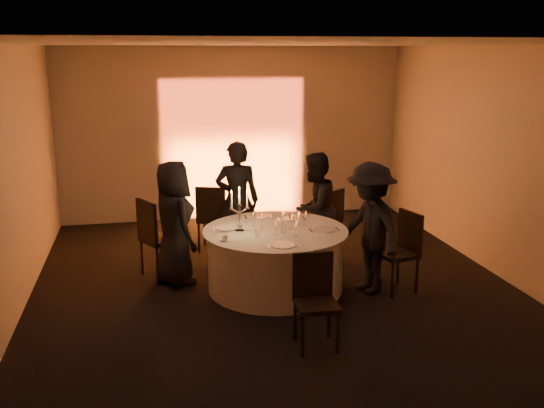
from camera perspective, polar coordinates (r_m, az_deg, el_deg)
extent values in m
plane|color=black|center=(7.74, 0.31, -7.92)|extent=(7.00, 7.00, 0.00)
plane|color=silver|center=(7.16, 0.34, 14.90)|extent=(7.00, 7.00, 0.00)
plane|color=#BCB8AE|center=(10.70, -3.69, 6.61)|extent=(7.00, 0.00, 7.00)
plane|color=#BCB8AE|center=(4.07, 10.94, -6.43)|extent=(7.00, 0.00, 7.00)
plane|color=#BCB8AE|center=(7.29, -23.39, 1.84)|extent=(0.00, 7.00, 7.00)
plane|color=#BCB8AE|center=(8.46, 20.65, 3.67)|extent=(0.00, 7.00, 7.00)
cube|color=black|center=(10.70, -3.34, -1.32)|extent=(0.25, 0.12, 0.10)
cylinder|color=black|center=(7.73, 0.31, -7.82)|extent=(0.60, 0.60, 0.03)
cylinder|color=black|center=(7.60, 0.31, -5.30)|extent=(0.20, 0.20, 0.75)
cylinder|color=silver|center=(7.60, 0.31, -5.30)|extent=(1.68, 1.68, 0.75)
cylinder|color=silver|center=(7.48, 0.32, -2.52)|extent=(1.80, 1.80, 0.02)
cube|color=black|center=(8.12, -10.33, -3.26)|extent=(0.63, 0.63, 0.05)
cube|color=black|center=(7.94, -11.71, -1.58)|extent=(0.26, 0.42, 0.53)
cylinder|color=black|center=(8.14, -8.32, -5.06)|extent=(0.04, 0.04, 0.50)
cylinder|color=black|center=(8.46, -9.78, -4.37)|extent=(0.04, 0.04, 0.50)
cylinder|color=black|center=(7.95, -10.74, -5.65)|extent=(0.04, 0.04, 0.50)
cylinder|color=black|center=(8.28, -12.13, -4.91)|extent=(0.04, 0.04, 0.50)
cube|color=black|center=(9.10, -5.51, -1.36)|extent=(0.56, 0.56, 0.05)
cube|color=black|center=(8.84, -5.81, 0.00)|extent=(0.43, 0.18, 0.50)
cylinder|color=black|center=(9.31, -4.10, -2.54)|extent=(0.04, 0.04, 0.47)
cylinder|color=black|center=(9.38, -6.36, -2.46)|extent=(0.04, 0.04, 0.47)
cylinder|color=black|center=(8.96, -4.53, -3.23)|extent=(0.04, 0.04, 0.47)
cylinder|color=black|center=(9.03, -6.88, -3.14)|extent=(0.04, 0.04, 0.47)
cube|color=black|center=(9.21, 5.06, -1.44)|extent=(0.56, 0.56, 0.05)
cube|color=black|center=(9.05, 6.01, -0.14)|extent=(0.34, 0.27, 0.46)
cylinder|color=black|center=(9.50, 4.81, -2.34)|extent=(0.04, 0.04, 0.43)
cylinder|color=black|center=(9.24, 3.55, -2.80)|extent=(0.04, 0.04, 0.43)
cylinder|color=black|center=(9.31, 6.50, -2.73)|extent=(0.04, 0.04, 0.43)
cylinder|color=black|center=(9.05, 5.26, -3.21)|extent=(0.04, 0.04, 0.43)
cube|color=black|center=(7.66, 11.62, -4.64)|extent=(0.53, 0.53, 0.05)
cube|color=black|center=(7.70, 12.87, -2.51)|extent=(0.15, 0.43, 0.50)
cylinder|color=black|center=(7.77, 9.59, -6.17)|extent=(0.04, 0.04, 0.47)
cylinder|color=black|center=(7.50, 11.27, -7.03)|extent=(0.04, 0.04, 0.47)
cylinder|color=black|center=(7.99, 11.77, -5.71)|extent=(0.04, 0.04, 0.47)
cylinder|color=black|center=(7.72, 13.48, -6.52)|extent=(0.04, 0.04, 0.47)
cube|color=black|center=(6.14, 4.21, -9.46)|extent=(0.43, 0.43, 0.05)
cube|color=black|center=(6.21, 3.85, -6.61)|extent=(0.42, 0.06, 0.47)
cylinder|color=black|center=(6.04, 2.90, -12.28)|extent=(0.04, 0.04, 0.45)
cylinder|color=black|center=(6.12, 6.23, -11.98)|extent=(0.04, 0.04, 0.45)
cylinder|color=black|center=(6.36, 2.20, -10.87)|extent=(0.04, 0.04, 0.45)
cylinder|color=black|center=(6.43, 5.36, -10.61)|extent=(0.04, 0.04, 0.45)
imported|color=black|center=(7.78, -9.23, -1.77)|extent=(0.76, 0.91, 1.59)
imported|color=black|center=(8.62, -3.29, 0.35)|extent=(0.69, 0.53, 1.70)
imported|color=black|center=(8.47, 4.01, -0.40)|extent=(0.96, 0.95, 1.57)
imported|color=black|center=(7.48, 9.20, -2.28)|extent=(0.87, 1.18, 1.63)
cylinder|color=white|center=(7.55, -4.30, -2.28)|extent=(0.28, 0.28, 0.01)
cube|color=#B4B4B9|center=(7.53, -5.58, -2.36)|extent=(0.01, 0.17, 0.01)
cube|color=#B4B4B9|center=(7.57, -3.02, -2.22)|extent=(0.02, 0.17, 0.01)
cylinder|color=white|center=(8.05, -1.30, -1.18)|extent=(0.27, 0.27, 0.01)
cube|color=#B4B4B9|center=(8.03, -2.50, -1.25)|extent=(0.02, 0.17, 0.01)
cube|color=#B4B4B9|center=(8.09, -0.12, -1.12)|extent=(0.02, 0.17, 0.01)
cylinder|color=white|center=(7.94, 1.87, -1.40)|extent=(0.26, 0.26, 0.01)
cube|color=#B4B4B9|center=(7.91, 0.67, -1.48)|extent=(0.02, 0.17, 0.01)
cube|color=#B4B4B9|center=(7.99, 3.05, -1.34)|extent=(0.02, 0.17, 0.01)
sphere|color=yellow|center=(7.93, 1.87, -1.11)|extent=(0.07, 0.07, 0.07)
cylinder|color=white|center=(7.49, 4.93, -2.41)|extent=(0.28, 0.28, 0.01)
cube|color=#B4B4B9|center=(7.45, 3.67, -2.50)|extent=(0.02, 0.17, 0.01)
cube|color=#B4B4B9|center=(7.54, 6.16, -2.34)|extent=(0.01, 0.17, 0.01)
cylinder|color=white|center=(6.89, 1.05, -3.88)|extent=(0.29, 0.29, 0.01)
cube|color=#B4B4B9|center=(6.85, -0.34, -3.98)|extent=(0.02, 0.17, 0.01)
cube|color=#B4B4B9|center=(6.93, 2.42, -3.79)|extent=(0.01, 0.17, 0.01)
cylinder|color=white|center=(7.10, -4.43, -3.38)|extent=(0.11, 0.11, 0.01)
cylinder|color=white|center=(7.09, -4.44, -3.12)|extent=(0.07, 0.07, 0.06)
cylinder|color=silver|center=(7.42, -3.05, -2.54)|extent=(0.11, 0.11, 0.02)
sphere|color=silver|center=(7.40, -3.06, -2.15)|extent=(0.06, 0.06, 0.06)
cylinder|color=silver|center=(7.37, -3.07, -1.30)|extent=(0.02, 0.02, 0.30)
cylinder|color=silver|center=(7.33, -3.09, -0.07)|extent=(0.05, 0.05, 0.03)
cylinder|color=white|center=(7.30, -3.10, 0.70)|extent=(0.02, 0.02, 0.19)
cone|color=orange|center=(7.28, -3.11, 1.57)|extent=(0.02, 0.02, 0.03)
cylinder|color=silver|center=(7.34, -3.45, -0.66)|extent=(0.11, 0.02, 0.07)
cylinder|color=silver|center=(7.33, -3.83, -0.45)|extent=(0.05, 0.05, 0.02)
cylinder|color=white|center=(7.30, -3.84, 0.32)|extent=(0.02, 0.02, 0.19)
cone|color=orange|center=(7.27, -3.86, 1.20)|extent=(0.02, 0.02, 0.03)
cylinder|color=silver|center=(7.35, -2.71, -0.62)|extent=(0.11, 0.02, 0.07)
cylinder|color=silver|center=(7.35, -2.34, -0.37)|extent=(0.05, 0.05, 0.02)
cylinder|color=white|center=(7.33, -2.34, 0.40)|extent=(0.02, 0.02, 0.19)
cone|color=orange|center=(7.30, -2.35, 1.27)|extent=(0.02, 0.02, 0.03)
cylinder|color=white|center=(7.64, 2.44, -2.09)|extent=(0.06, 0.06, 0.01)
cylinder|color=white|center=(7.62, 2.45, -1.71)|extent=(0.01, 0.01, 0.10)
cone|color=white|center=(7.60, 2.46, -1.06)|extent=(0.07, 0.07, 0.09)
cylinder|color=white|center=(7.52, 1.81, -2.33)|extent=(0.06, 0.06, 0.01)
cylinder|color=white|center=(7.51, 1.81, -1.95)|extent=(0.01, 0.01, 0.10)
cone|color=white|center=(7.49, 1.82, -1.29)|extent=(0.07, 0.07, 0.09)
cylinder|color=white|center=(7.54, -0.92, -2.28)|extent=(0.06, 0.06, 0.01)
cylinder|color=white|center=(7.53, -0.92, -1.90)|extent=(0.01, 0.01, 0.10)
cone|color=white|center=(7.51, -0.92, -1.24)|extent=(0.07, 0.07, 0.09)
cylinder|color=white|center=(7.67, 3.09, -2.02)|extent=(0.06, 0.06, 0.01)
cylinder|color=white|center=(7.66, 3.09, -1.64)|extent=(0.01, 0.01, 0.10)
cone|color=white|center=(7.63, 3.10, -0.99)|extent=(0.07, 0.07, 0.09)
cylinder|color=white|center=(7.24, 2.25, -3.01)|extent=(0.06, 0.06, 0.01)
cylinder|color=white|center=(7.22, 2.25, -2.62)|extent=(0.01, 0.01, 0.10)
cone|color=white|center=(7.20, 2.26, -1.93)|extent=(0.07, 0.07, 0.09)
cylinder|color=white|center=(7.61, -1.70, -2.13)|extent=(0.06, 0.06, 0.01)
cylinder|color=white|center=(7.60, -1.70, -1.76)|extent=(0.01, 0.01, 0.10)
cone|color=white|center=(7.57, -1.70, -1.10)|extent=(0.07, 0.07, 0.09)
cylinder|color=white|center=(7.26, 0.35, -2.94)|extent=(0.06, 0.06, 0.01)
cylinder|color=white|center=(7.25, 0.35, -2.55)|extent=(0.01, 0.01, 0.10)
cone|color=white|center=(7.22, 0.35, -1.86)|extent=(0.07, 0.07, 0.09)
cylinder|color=white|center=(7.65, 1.01, -2.05)|extent=(0.06, 0.06, 0.01)
cylinder|color=white|center=(7.63, 1.01, -1.67)|extent=(0.01, 0.01, 0.10)
cone|color=white|center=(7.61, 1.02, -1.02)|extent=(0.07, 0.07, 0.09)
cylinder|color=white|center=(7.36, 1.09, -2.38)|extent=(0.07, 0.07, 0.09)
cylinder|color=white|center=(7.19, -1.34, -2.77)|extent=(0.07, 0.07, 0.09)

